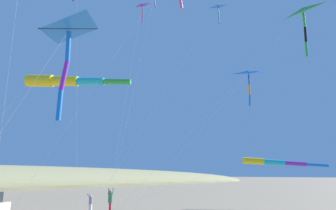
% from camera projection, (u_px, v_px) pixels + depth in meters
% --- Properties ---
extents(person_adult_flyer, '(0.69, 0.69, 1.94)m').
position_uv_depth(person_adult_flyer, '(110.00, 199.00, 25.77)').
color(person_adult_flyer, '#B72833').
rests_on(person_adult_flyer, ground_plane).
extents(person_child_green_jacket, '(0.51, 0.46, 1.44)m').
position_uv_depth(person_child_green_jacket, '(90.00, 202.00, 26.71)').
color(person_child_green_jacket, silver).
rests_on(person_child_green_jacket, ground_plane).
extents(kite_delta_purple_drifting, '(13.99, 3.73, 8.90)m').
position_uv_depth(kite_delta_purple_drifting, '(248.00, 74.00, 18.47)').
color(kite_delta_purple_drifting, blue).
rests_on(kite_delta_purple_drifting, ground_plane).
extents(kite_delta_magenta_far_left, '(6.12, 11.04, 19.67)m').
position_uv_depth(kite_delta_magenta_far_left, '(218.00, 7.00, 32.47)').
color(kite_delta_magenta_far_left, blue).
rests_on(kite_delta_magenta_far_left, ground_plane).
extents(kite_delta_yellow_midlevel, '(13.94, 6.11, 13.94)m').
position_uv_depth(kite_delta_yellow_midlevel, '(303.00, 12.00, 21.15)').
color(kite_delta_yellow_midlevel, green).
rests_on(kite_delta_yellow_midlevel, ground_plane).
extents(kite_windsock_long_streamer_left, '(13.66, 15.10, 4.65)m').
position_uv_depth(kite_windsock_long_streamer_left, '(272.00, 162.00, 31.46)').
color(kite_windsock_long_streamer_left, yellow).
rests_on(kite_windsock_long_streamer_left, ground_plane).
extents(kite_delta_white_trailing, '(16.29, 2.30, 6.51)m').
position_uv_depth(kite_delta_white_trailing, '(68.00, 30.00, 7.30)').
color(kite_delta_white_trailing, blue).
rests_on(kite_delta_white_trailing, ground_plane).
extents(kite_windsock_green_low_center, '(8.11, 8.07, 9.07)m').
position_uv_depth(kite_windsock_green_low_center, '(63.00, 81.00, 19.77)').
color(kite_windsock_green_low_center, yellow).
rests_on(kite_windsock_green_low_center, ground_plane).
extents(kite_delta_small_distant, '(8.11, 3.53, 15.84)m').
position_uv_depth(kite_delta_small_distant, '(142.00, 6.00, 24.77)').
color(kite_delta_small_distant, purple).
rests_on(kite_delta_small_distant, ground_plane).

